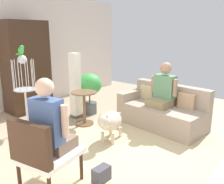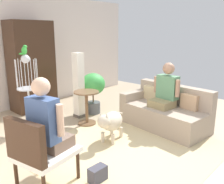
{
  "view_description": "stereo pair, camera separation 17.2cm",
  "coord_description": "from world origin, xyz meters",
  "px_view_note": "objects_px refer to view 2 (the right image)",
  "views": [
    {
      "loc": [
        -2.8,
        -2.04,
        1.78
      ],
      "look_at": [
        -0.08,
        0.28,
        0.89
      ],
      "focal_mm": 38.64,
      "sensor_mm": 36.0,
      "label": 1
    },
    {
      "loc": [
        -2.68,
        -2.17,
        1.78
      ],
      "look_at": [
        -0.08,
        0.28,
        0.89
      ],
      "focal_mm": 38.64,
      "sensor_mm": 36.0,
      "label": 2
    }
  ],
  "objects_px": {
    "bird_cage_stand": "(28,94)",
    "armoire_cabinet": "(32,66)",
    "potted_plant": "(93,88)",
    "armchair": "(38,150)",
    "couch": "(165,112)",
    "round_end_table": "(87,105)",
    "handbag": "(98,174)",
    "person_on_armchair": "(46,122)",
    "parrot": "(24,50)",
    "column_lamp": "(79,86)",
    "dog": "(111,122)",
    "person_on_couch": "(166,89)"
  },
  "relations": [
    {
      "from": "armchair",
      "to": "potted_plant",
      "type": "distance_m",
      "value": 2.75
    },
    {
      "from": "parrot",
      "to": "column_lamp",
      "type": "distance_m",
      "value": 1.34
    },
    {
      "from": "armchair",
      "to": "parrot",
      "type": "bearing_deg",
      "value": 64.62
    },
    {
      "from": "dog",
      "to": "parrot",
      "type": "distance_m",
      "value": 1.95
    },
    {
      "from": "potted_plant",
      "to": "couch",
      "type": "bearing_deg",
      "value": -75.05
    },
    {
      "from": "bird_cage_stand",
      "to": "armoire_cabinet",
      "type": "distance_m",
      "value": 1.33
    },
    {
      "from": "round_end_table",
      "to": "person_on_armchair",
      "type": "bearing_deg",
      "value": -144.08
    },
    {
      "from": "couch",
      "to": "round_end_table",
      "type": "bearing_deg",
      "value": 128.83
    },
    {
      "from": "couch",
      "to": "person_on_armchair",
      "type": "xyz_separation_m",
      "value": [
        -2.53,
        0.03,
        0.5
      ]
    },
    {
      "from": "couch",
      "to": "armchair",
      "type": "bearing_deg",
      "value": 179.88
    },
    {
      "from": "person_on_couch",
      "to": "armoire_cabinet",
      "type": "distance_m",
      "value": 3.08
    },
    {
      "from": "person_on_couch",
      "to": "column_lamp",
      "type": "distance_m",
      "value": 1.8
    },
    {
      "from": "person_on_armchair",
      "to": "person_on_couch",
      "type": "bearing_deg",
      "value": -1.33
    },
    {
      "from": "person_on_armchair",
      "to": "round_end_table",
      "type": "xyz_separation_m",
      "value": [
        1.58,
        1.15,
        -0.4
      ]
    },
    {
      "from": "couch",
      "to": "armchair",
      "type": "distance_m",
      "value": 2.69
    },
    {
      "from": "bird_cage_stand",
      "to": "handbag",
      "type": "distance_m",
      "value": 2.19
    },
    {
      "from": "dog",
      "to": "armchair",
      "type": "bearing_deg",
      "value": -168.92
    },
    {
      "from": "round_end_table",
      "to": "parrot",
      "type": "relative_size",
      "value": 3.91
    },
    {
      "from": "person_on_armchair",
      "to": "bird_cage_stand",
      "type": "relative_size",
      "value": 0.63
    },
    {
      "from": "dog",
      "to": "column_lamp",
      "type": "bearing_deg",
      "value": 73.03
    },
    {
      "from": "armchair",
      "to": "handbag",
      "type": "distance_m",
      "value": 0.79
    },
    {
      "from": "couch",
      "to": "armoire_cabinet",
      "type": "relative_size",
      "value": 0.83
    },
    {
      "from": "couch",
      "to": "bird_cage_stand",
      "type": "distance_m",
      "value": 2.57
    },
    {
      "from": "person_on_armchair",
      "to": "dog",
      "type": "bearing_deg",
      "value": 11.08
    },
    {
      "from": "round_end_table",
      "to": "handbag",
      "type": "height_order",
      "value": "round_end_table"
    },
    {
      "from": "parrot",
      "to": "handbag",
      "type": "bearing_deg",
      "value": -96.89
    },
    {
      "from": "round_end_table",
      "to": "handbag",
      "type": "distance_m",
      "value": 1.95
    },
    {
      "from": "parrot",
      "to": "handbag",
      "type": "xyz_separation_m",
      "value": [
        -0.25,
        -2.1,
        -1.38
      ]
    },
    {
      "from": "round_end_table",
      "to": "person_on_couch",
      "type": "bearing_deg",
      "value": -52.83
    },
    {
      "from": "couch",
      "to": "parrot",
      "type": "xyz_separation_m",
      "value": [
        -1.86,
        1.74,
        1.18
      ]
    },
    {
      "from": "armchair",
      "to": "armoire_cabinet",
      "type": "relative_size",
      "value": 0.44
    },
    {
      "from": "armchair",
      "to": "couch",
      "type": "bearing_deg",
      "value": -0.12
    },
    {
      "from": "dog",
      "to": "couch",
      "type": "bearing_deg",
      "value": -14.1
    },
    {
      "from": "potted_plant",
      "to": "armchair",
      "type": "bearing_deg",
      "value": -145.28
    },
    {
      "from": "person_on_couch",
      "to": "armoire_cabinet",
      "type": "relative_size",
      "value": 0.41
    },
    {
      "from": "bird_cage_stand",
      "to": "potted_plant",
      "type": "bearing_deg",
      "value": -6.49
    },
    {
      "from": "armchair",
      "to": "handbag",
      "type": "bearing_deg",
      "value": -32.9
    },
    {
      "from": "armoire_cabinet",
      "to": "handbag",
      "type": "relative_size",
      "value": 8.9
    },
    {
      "from": "couch",
      "to": "armoire_cabinet",
      "type": "distance_m",
      "value": 3.14
    },
    {
      "from": "potted_plant",
      "to": "column_lamp",
      "type": "height_order",
      "value": "column_lamp"
    },
    {
      "from": "bird_cage_stand",
      "to": "armoire_cabinet",
      "type": "xyz_separation_m",
      "value": [
        0.69,
        1.09,
        0.33
      ]
    },
    {
      "from": "bird_cage_stand",
      "to": "couch",
      "type": "bearing_deg",
      "value": -43.11
    },
    {
      "from": "parrot",
      "to": "person_on_couch",
      "type": "bearing_deg",
      "value": -43.97
    },
    {
      "from": "column_lamp",
      "to": "couch",
      "type": "bearing_deg",
      "value": -64.06
    },
    {
      "from": "dog",
      "to": "column_lamp",
      "type": "xyz_separation_m",
      "value": [
        0.4,
        1.32,
        0.34
      ]
    },
    {
      "from": "person_on_couch",
      "to": "parrot",
      "type": "distance_m",
      "value": 2.64
    },
    {
      "from": "armchair",
      "to": "person_on_armchair",
      "type": "height_order",
      "value": "person_on_armchair"
    },
    {
      "from": "column_lamp",
      "to": "handbag",
      "type": "relative_size",
      "value": 6.02
    },
    {
      "from": "couch",
      "to": "dog",
      "type": "relative_size",
      "value": 2.17
    },
    {
      "from": "column_lamp",
      "to": "parrot",
      "type": "bearing_deg",
      "value": 173.57
    }
  ]
}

